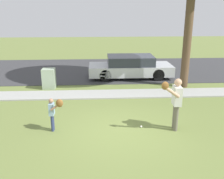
# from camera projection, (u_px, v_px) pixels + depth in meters

# --- Properties ---
(ground_plane) EXTENTS (48.00, 48.00, 0.00)m
(ground_plane) POSITION_uv_depth(u_px,v_px,m) (113.00, 95.00, 11.75)
(ground_plane) COLOR olive
(sidewalk_strip) EXTENTS (36.00, 1.20, 0.06)m
(sidewalk_strip) POSITION_uv_depth(u_px,v_px,m) (113.00, 94.00, 11.84)
(sidewalk_strip) COLOR #A3A39E
(sidewalk_strip) RESTS_ON ground
(road_surface) EXTENTS (36.00, 6.80, 0.02)m
(road_surface) POSITION_uv_depth(u_px,v_px,m) (108.00, 69.00, 16.60)
(road_surface) COLOR #38383A
(road_surface) RESTS_ON ground
(person_adult) EXTENTS (0.70, 0.62, 1.72)m
(person_adult) POSITION_uv_depth(u_px,v_px,m) (176.00, 99.00, 8.17)
(person_adult) COLOR #6B6656
(person_adult) RESTS_ON ground
(person_child) EXTENTS (0.48, 0.44, 1.13)m
(person_child) POSITION_uv_depth(u_px,v_px,m) (54.00, 110.00, 8.18)
(person_child) COLOR navy
(person_child) RESTS_ON ground
(baseball) EXTENTS (0.07, 0.07, 0.07)m
(baseball) POSITION_uv_depth(u_px,v_px,m) (141.00, 127.00, 8.61)
(baseball) COLOR white
(baseball) RESTS_ON ground
(utility_cabinet) EXTENTS (0.60, 0.56, 0.98)m
(utility_cabinet) POSITION_uv_depth(u_px,v_px,m) (49.00, 79.00, 12.65)
(utility_cabinet) COLOR #9EB293
(utility_cabinet) RESTS_ON ground
(parked_sedan_silver) EXTENTS (4.60, 1.80, 1.23)m
(parked_sedan_silver) POSITION_uv_depth(u_px,v_px,m) (130.00, 67.00, 14.54)
(parked_sedan_silver) COLOR silver
(parked_sedan_silver) RESTS_ON road_surface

